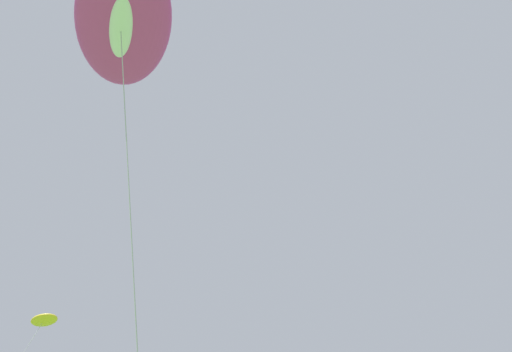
# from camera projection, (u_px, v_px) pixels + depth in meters

# --- Properties ---
(big_show_kite) EXTENTS (6.28, 9.24, 15.27)m
(big_show_kite) POSITION_uv_depth(u_px,v_px,m) (124.00, 15.00, 14.59)
(big_show_kite) COLOR #CC3899
(big_show_kite) RESTS_ON ground
(small_kite_streamer_purple) EXTENTS (4.16, 2.24, 13.34)m
(small_kite_streamer_purple) POSITION_uv_depth(u_px,v_px,m) (43.00, 322.00, 22.34)
(small_kite_streamer_purple) COLOR yellow
(small_kite_streamer_purple) RESTS_ON ground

